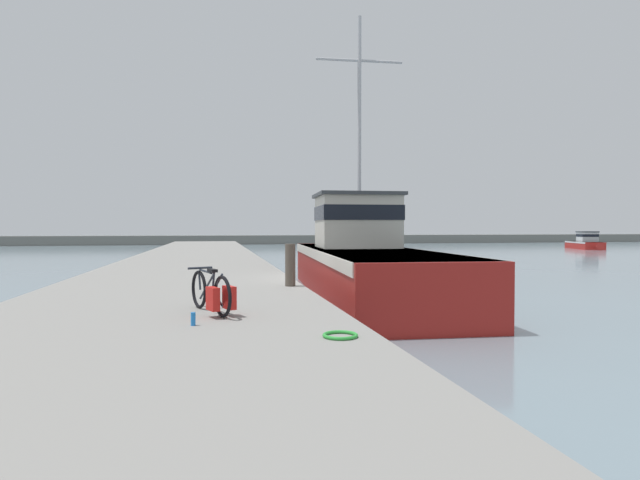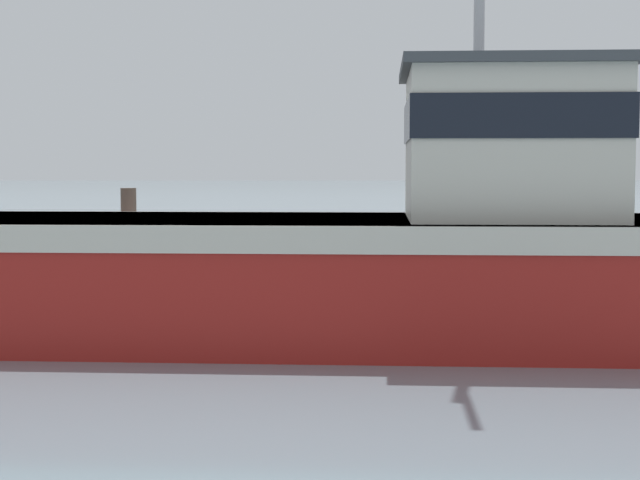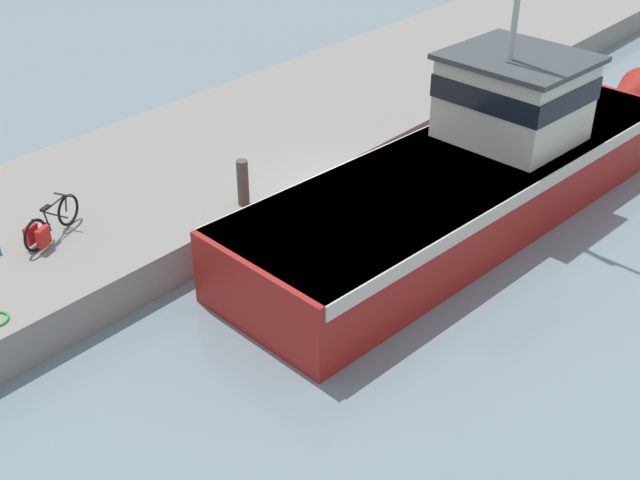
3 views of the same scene
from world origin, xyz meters
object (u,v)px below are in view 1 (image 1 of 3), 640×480
Objects in this scene: fishing_boat_main at (363,260)px; water_bottle_by_bike at (193,319)px; bicycle_touring at (214,294)px; mooring_post at (290,265)px; boat_blue_far at (586,243)px.

water_bottle_by_bike is at bearing -116.25° from fishing_boat_main.
bicycle_touring is (-5.07, -8.21, 0.03)m from fishing_boat_main.
water_bottle_by_bike is (-0.29, -0.94, -0.24)m from bicycle_touring.
mooring_post is 5.34× the size of water_bottle_by_bike.
mooring_post is at bearing 61.55° from boat_blue_far.
mooring_post is at bearing 65.17° from water_bottle_by_bike.
bicycle_touring reaches higher than water_bottle_by_bike.
fishing_boat_main is at bearing 60.13° from boat_blue_far.
fishing_boat_main is 78.33× the size of water_bottle_by_bike.
water_bottle_by_bike is (-5.36, -9.15, -0.21)m from fishing_boat_main.
boat_blue_far is 51.45m from mooring_post.
fishing_boat_main reaches higher than water_bottle_by_bike.
fishing_boat_main reaches higher than boat_blue_far.
fishing_boat_main is 2.19× the size of boat_blue_far.
water_bottle_by_bike is at bearing 63.52° from boat_blue_far.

